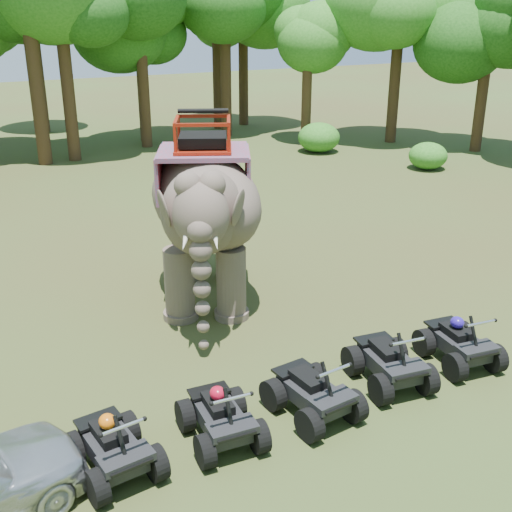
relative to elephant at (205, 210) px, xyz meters
The scene contains 18 objects.
ground 4.22m from the elephant, 86.99° to the right, with size 110.00×110.00×0.00m, color #47381E.
elephant is the anchor object (origin of this frame).
atv_0 6.72m from the elephant, 125.38° to the right, with size 1.17×1.61×1.19m, color black, non-canonical shape.
atv_1 5.93m from the elephant, 110.11° to the right, with size 1.15×1.58×1.17m, color black, non-canonical shape.
atv_2 5.66m from the elephant, 92.27° to the right, with size 1.20×1.65×1.22m, color black, non-canonical shape.
atv_3 5.68m from the elephant, 72.58° to the right, with size 1.22×1.67×1.24m, color black, non-canonical shape.
atv_4 6.43m from the elephant, 57.06° to the right, with size 1.18×1.61×1.20m, color black, non-canonical shape.
tree_0 16.82m from the elephant, 89.36° to the left, with size 6.27×6.27×8.95m, color #195114, non-canonical shape.
tree_1 20.18m from the elephant, 76.98° to the left, with size 5.64×5.64×8.05m, color #195114, non-canonical shape.
tree_2 21.24m from the elephant, 64.65° to the left, with size 6.40×6.40×9.14m, color #195114, non-canonical shape.
tree_3 18.92m from the elephant, 52.01° to the left, with size 4.56×4.56×6.52m, color #195114, non-canonical shape.
tree_4 21.07m from the elephant, 40.13° to the left, with size 6.07×6.07×8.67m, color #195114, non-canonical shape.
tree_5 20.93m from the elephant, 28.05° to the left, with size 5.40×5.40×7.71m, color #195114, non-canonical shape.
tree_32 24.59m from the elephant, 89.66° to the left, with size 5.66×5.66×8.09m, color #195114, non-canonical shape.
tree_34 18.62m from the elephant, 77.13° to the left, with size 5.52×5.52×7.89m, color #195114, non-canonical shape.
tree_35 23.40m from the elephant, 65.86° to the left, with size 7.60×7.60×10.86m, color #195114, non-canonical shape.
tree_37 16.81m from the elephant, 94.10° to the left, with size 7.46×7.46×10.66m, color #195114, non-canonical shape.
tree_40 24.52m from the elephant, 62.43° to the left, with size 6.02×6.02×8.60m, color #195114, non-canonical shape.
Camera 1 is at (-5.60, -10.05, 6.88)m, focal length 45.00 mm.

